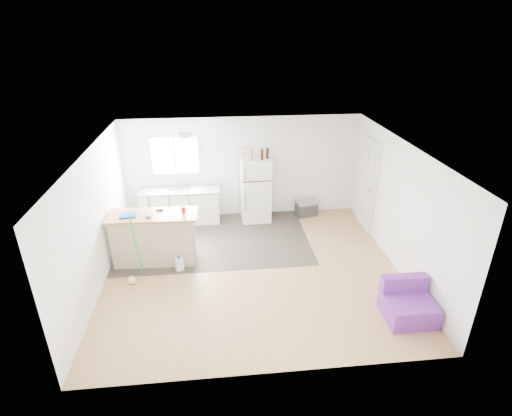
{
  "coord_description": "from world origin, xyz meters",
  "views": [
    {
      "loc": [
        -0.63,
        -6.41,
        4.34
      ],
      "look_at": [
        0.12,
        0.7,
        0.98
      ],
      "focal_mm": 28.0,
      "sensor_mm": 36.0,
      "label": 1
    }
  ],
  "objects_px": {
    "kitchen_cabinets": "(181,205)",
    "refrigerator": "(255,190)",
    "cardboard_box": "(248,154)",
    "cooler": "(306,208)",
    "cleaner_jug": "(179,264)",
    "bottle_right": "(267,153)",
    "bottle_left": "(262,155)",
    "peninsula": "(154,238)",
    "purple_seat": "(408,304)",
    "red_cup": "(183,209)",
    "blue_tray": "(128,215)",
    "mop": "(133,272)"
  },
  "relations": [
    {
      "from": "red_cup",
      "to": "bottle_left",
      "type": "distance_m",
      "value": 2.35
    },
    {
      "from": "refrigerator",
      "to": "red_cup",
      "type": "bearing_deg",
      "value": -136.12
    },
    {
      "from": "peninsula",
      "to": "red_cup",
      "type": "distance_m",
      "value": 0.83
    },
    {
      "from": "cleaner_jug",
      "to": "cardboard_box",
      "type": "bearing_deg",
      "value": 29.26
    },
    {
      "from": "mop",
      "to": "red_cup",
      "type": "relative_size",
      "value": 11.8
    },
    {
      "from": "refrigerator",
      "to": "bottle_left",
      "type": "bearing_deg",
      "value": -31.79
    },
    {
      "from": "kitchen_cabinets",
      "to": "refrigerator",
      "type": "xyz_separation_m",
      "value": [
        1.76,
        -0.04,
        0.34
      ]
    },
    {
      "from": "kitchen_cabinets",
      "to": "refrigerator",
      "type": "bearing_deg",
      "value": -0.54
    },
    {
      "from": "peninsula",
      "to": "cooler",
      "type": "relative_size",
      "value": 3.02
    },
    {
      "from": "peninsula",
      "to": "cooler",
      "type": "xyz_separation_m",
      "value": [
        3.42,
        1.71,
        -0.33
      ]
    },
    {
      "from": "kitchen_cabinets",
      "to": "cooler",
      "type": "xyz_separation_m",
      "value": [
        3.02,
        0.03,
        -0.22
      ]
    },
    {
      "from": "cooler",
      "to": "bottle_left",
      "type": "xyz_separation_m",
      "value": [
        -1.12,
        -0.15,
        1.44
      ]
    },
    {
      "from": "cooler",
      "to": "mop",
      "type": "relative_size",
      "value": 0.4
    },
    {
      "from": "peninsula",
      "to": "purple_seat",
      "type": "xyz_separation_m",
      "value": [
        4.21,
        -2.1,
        -0.3
      ]
    },
    {
      "from": "cooler",
      "to": "purple_seat",
      "type": "bearing_deg",
      "value": -90.25
    },
    {
      "from": "red_cup",
      "to": "bottle_left",
      "type": "relative_size",
      "value": 0.48
    },
    {
      "from": "red_cup",
      "to": "cooler",
      "type": "bearing_deg",
      "value": 31.15
    },
    {
      "from": "purple_seat",
      "to": "mop",
      "type": "height_order",
      "value": "mop"
    },
    {
      "from": "cooler",
      "to": "cleaner_jug",
      "type": "relative_size",
      "value": 1.78
    },
    {
      "from": "refrigerator",
      "to": "red_cup",
      "type": "xyz_separation_m",
      "value": [
        -1.55,
        -1.63,
        0.34
      ]
    },
    {
      "from": "refrigerator",
      "to": "mop",
      "type": "xyz_separation_m",
      "value": [
        -2.48,
        -2.34,
        -0.52
      ]
    },
    {
      "from": "kitchen_cabinets",
      "to": "blue_tray",
      "type": "distance_m",
      "value": 2.01
    },
    {
      "from": "cooler",
      "to": "blue_tray",
      "type": "relative_size",
      "value": 1.87
    },
    {
      "from": "cleaner_jug",
      "to": "bottle_left",
      "type": "relative_size",
      "value": 1.26
    },
    {
      "from": "cooler",
      "to": "mop",
      "type": "distance_m",
      "value": 4.45
    },
    {
      "from": "mop",
      "to": "refrigerator",
      "type": "bearing_deg",
      "value": 45.38
    },
    {
      "from": "refrigerator",
      "to": "cooler",
      "type": "xyz_separation_m",
      "value": [
        1.26,
        0.07,
        -0.56
      ]
    },
    {
      "from": "cooler",
      "to": "mop",
      "type": "xyz_separation_m",
      "value": [
        -3.73,
        -2.41,
        0.04
      ]
    },
    {
      "from": "mop",
      "to": "bottle_right",
      "type": "height_order",
      "value": "bottle_right"
    },
    {
      "from": "kitchen_cabinets",
      "to": "cardboard_box",
      "type": "bearing_deg",
      "value": -3.46
    },
    {
      "from": "cooler",
      "to": "cleaner_jug",
      "type": "distance_m",
      "value": 3.61
    },
    {
      "from": "refrigerator",
      "to": "purple_seat",
      "type": "xyz_separation_m",
      "value": [
        2.06,
        -3.75,
        -0.53
      ]
    },
    {
      "from": "purple_seat",
      "to": "bottle_left",
      "type": "height_order",
      "value": "bottle_left"
    },
    {
      "from": "red_cup",
      "to": "bottle_left",
      "type": "xyz_separation_m",
      "value": [
        1.69,
        1.55,
        0.54
      ]
    },
    {
      "from": "blue_tray",
      "to": "bottle_right",
      "type": "height_order",
      "value": "bottle_right"
    },
    {
      "from": "purple_seat",
      "to": "cardboard_box",
      "type": "height_order",
      "value": "cardboard_box"
    },
    {
      "from": "peninsula",
      "to": "red_cup",
      "type": "relative_size",
      "value": 14.15
    },
    {
      "from": "red_cup",
      "to": "cardboard_box",
      "type": "height_order",
      "value": "cardboard_box"
    },
    {
      "from": "bottle_left",
      "to": "cardboard_box",
      "type": "bearing_deg",
      "value": 179.81
    },
    {
      "from": "cardboard_box",
      "to": "bottle_right",
      "type": "relative_size",
      "value": 1.2
    },
    {
      "from": "cooler",
      "to": "cleaner_jug",
      "type": "bearing_deg",
      "value": -156.45
    },
    {
      "from": "cleaner_jug",
      "to": "cooler",
      "type": "bearing_deg",
      "value": 12.24
    },
    {
      "from": "peninsula",
      "to": "cardboard_box",
      "type": "bearing_deg",
      "value": 40.39
    },
    {
      "from": "kitchen_cabinets",
      "to": "bottle_right",
      "type": "distance_m",
      "value": 2.37
    },
    {
      "from": "purple_seat",
      "to": "cardboard_box",
      "type": "relative_size",
      "value": 2.54
    },
    {
      "from": "peninsula",
      "to": "cleaner_jug",
      "type": "relative_size",
      "value": 5.39
    },
    {
      "from": "cardboard_box",
      "to": "bottle_right",
      "type": "xyz_separation_m",
      "value": [
        0.45,
        0.09,
        -0.02
      ]
    },
    {
      "from": "cleaner_jug",
      "to": "bottle_right",
      "type": "height_order",
      "value": "bottle_right"
    },
    {
      "from": "kitchen_cabinets",
      "to": "bottle_left",
      "type": "distance_m",
      "value": 2.26
    },
    {
      "from": "cooler",
      "to": "bottle_right",
      "type": "distance_m",
      "value": 1.74
    }
  ]
}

